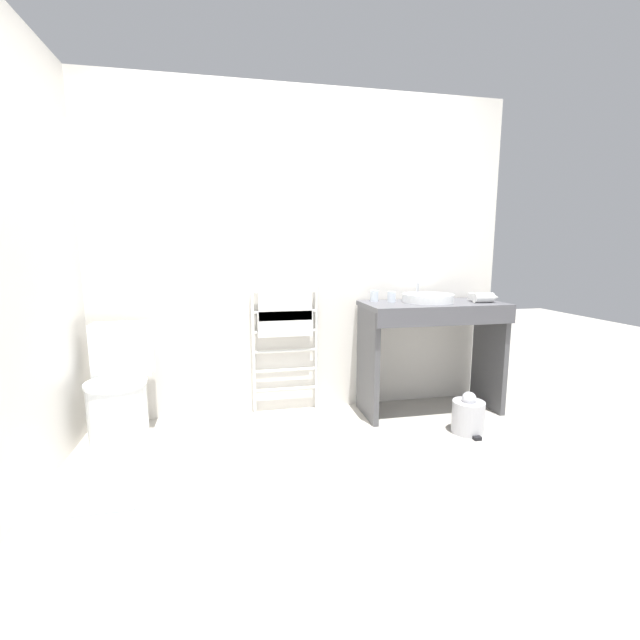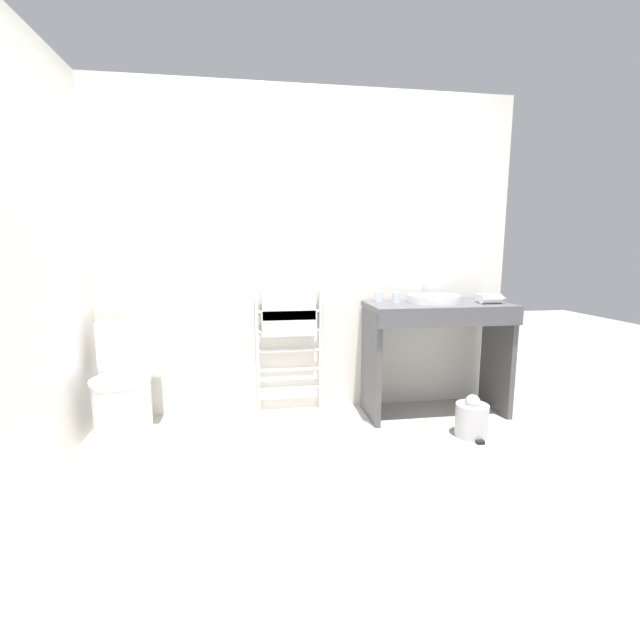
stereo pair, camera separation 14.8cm
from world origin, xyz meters
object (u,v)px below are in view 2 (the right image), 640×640
Objects in this scene: towel_radiator at (289,323)px; toilet at (125,391)px; cup_near_wall at (379,296)px; sink_basin at (433,298)px; cup_near_edge at (396,297)px; trash_bin at (472,419)px; hair_dryer at (491,299)px.

toilet is at bearing -164.99° from towel_radiator.
sink_basin is at bearing -16.56° from cup_near_wall.
cup_near_edge is 0.27× the size of trash_bin.
cup_near_wall is at bearing 130.79° from trash_bin.
towel_radiator is 0.71m from cup_near_wall.
cup_near_wall is 0.29× the size of trash_bin.
hair_dryer is at bearing -12.78° from cup_near_edge.
cup_near_edge reaches higher than sink_basin.
trash_bin is (0.11, -0.46, -0.76)m from sink_basin.
cup_near_edge is at bearing -29.25° from cup_near_wall.
towel_radiator is 12.19× the size of cup_near_edge.
cup_near_wall is at bearing 164.59° from hair_dryer.
hair_dryer is (0.40, -0.10, 0.00)m from sink_basin.
cup_near_wall is 0.82m from hair_dryer.
sink_basin is at bearing 103.36° from trash_bin.
cup_near_wall is 1.05× the size of cup_near_edge.
cup_near_wall reaches higher than toilet.
towel_radiator is at bearing 15.01° from toilet.
hair_dryer is at bearing -11.05° from towel_radiator.
cup_near_edge is 0.39× the size of hair_dryer.
cup_near_wall is 1.08m from trash_bin.
sink_basin is at bearing 165.71° from hair_dryer.
cup_near_wall is at bearing -5.79° from towel_radiator.
sink_basin is at bearing 3.09° from toilet.
cup_near_wall is (1.80, 0.23, 0.58)m from toilet.
cup_near_wall is at bearing 7.37° from toilet.
sink_basin is (2.18, 0.12, 0.57)m from toilet.
toilet is at bearing 171.53° from trash_bin.
towel_radiator is at bearing 170.45° from cup_near_edge.
trash_bin is at bearing -28.76° from towel_radiator.
toilet is 2.02× the size of sink_basin.
sink_basin is 1.32× the size of trash_bin.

